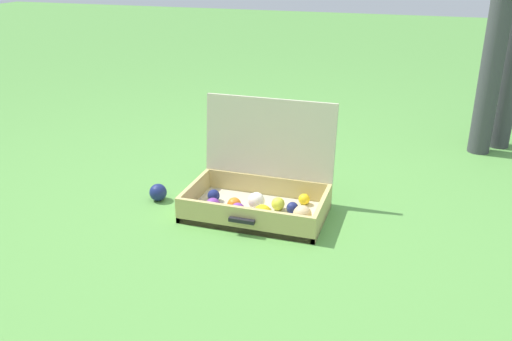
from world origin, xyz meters
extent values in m
plane|color=#569342|center=(0.00, 0.00, 0.00)|extent=(16.00, 16.00, 0.00)
cube|color=beige|center=(-0.05, 0.04, 0.01)|extent=(0.61, 0.36, 0.03)
cube|color=tan|center=(-0.35, 0.04, 0.06)|extent=(0.02, 0.36, 0.12)
cube|color=tan|center=(0.24, 0.04, 0.06)|extent=(0.02, 0.36, 0.12)
cube|color=tan|center=(-0.05, -0.13, 0.06)|extent=(0.57, 0.02, 0.12)
cube|color=tan|center=(-0.05, 0.21, 0.06)|extent=(0.57, 0.02, 0.12)
cube|color=beige|center=(-0.05, 0.24, 0.30)|extent=(0.61, 0.06, 0.36)
cube|color=black|center=(-0.05, -0.15, 0.07)|extent=(0.11, 0.02, 0.02)
sphere|color=navy|center=(-0.26, 0.06, 0.05)|extent=(0.06, 0.06, 0.06)
sphere|color=#CCDB38|center=(0.04, 0.07, 0.05)|extent=(0.06, 0.06, 0.06)
sphere|color=white|center=(-0.06, 0.05, 0.06)|extent=(0.07, 0.07, 0.07)
sphere|color=navy|center=(0.11, 0.05, 0.05)|extent=(0.05, 0.05, 0.05)
sphere|color=purple|center=(-0.22, -0.05, 0.06)|extent=(0.07, 0.07, 0.07)
sphere|color=orange|center=(-0.14, 0.00, 0.06)|extent=(0.06, 0.06, 0.06)
sphere|color=#CCDB38|center=(0.06, -0.09, 0.05)|extent=(0.05, 0.05, 0.05)
sphere|color=#D1B784|center=(0.17, -0.02, 0.06)|extent=(0.08, 0.08, 0.08)
sphere|color=purple|center=(-0.11, -0.05, 0.06)|extent=(0.06, 0.06, 0.06)
sphere|color=yellow|center=(0.14, 0.15, 0.05)|extent=(0.05, 0.05, 0.05)
sphere|color=yellow|center=(0.01, -0.06, 0.06)|extent=(0.08, 0.08, 0.08)
sphere|color=navy|center=(-0.53, 0.04, 0.04)|extent=(0.08, 0.08, 0.08)
cylinder|color=#3D3D42|center=(1.04, 1.33, 0.45)|extent=(0.12, 0.12, 0.90)
cylinder|color=#3D3D42|center=(0.93, 1.19, 0.45)|extent=(0.12, 0.12, 0.90)
camera|label=1|loc=(0.60, -2.00, 1.10)|focal=38.05mm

